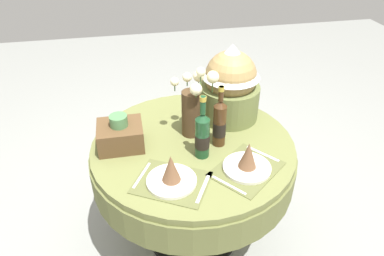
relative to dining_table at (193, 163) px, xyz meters
The scene contains 9 objects.
ground 0.60m from the dining_table, ahead, with size 8.00×8.00×0.00m, color gray.
dining_table is the anchor object (origin of this frame).
place_setting_left 0.38m from the dining_table, 118.89° to the right, with size 0.42×0.39×0.16m.
place_setting_right 0.40m from the dining_table, 50.96° to the right, with size 0.43×0.42×0.16m.
flower_vase 0.34m from the dining_table, 78.49° to the left, with size 0.25×0.19×0.42m.
wine_bottle_left 0.30m from the dining_table, 77.92° to the right, with size 0.08×0.08×0.35m.
wine_bottle_centre 0.31m from the dining_table, 14.05° to the right, with size 0.07×0.07×0.35m.
gift_tub_back_right 0.52m from the dining_table, 40.95° to the left, with size 0.35×0.35×0.46m.
woven_basket_side_left 0.44m from the dining_table, behind, with size 0.24×0.21×0.19m.
Camera 1 is at (-0.31, -1.54, 1.90)m, focal length 33.11 mm.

